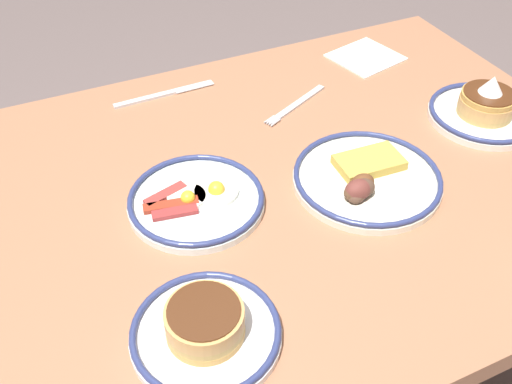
% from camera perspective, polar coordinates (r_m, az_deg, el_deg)
% --- Properties ---
extents(dining_table, '(1.41, 0.93, 0.73)m').
position_cam_1_polar(dining_table, '(1.12, 0.02, -2.60)').
color(dining_table, '#9F684A').
rests_on(dining_table, ground_plane).
extents(plate_near_main, '(0.23, 0.23, 0.10)m').
position_cam_1_polar(plate_near_main, '(1.31, 21.44, 7.41)').
color(plate_near_main, silver).
rests_on(plate_near_main, dining_table).
extents(plate_center_pancakes, '(0.27, 0.27, 0.05)m').
position_cam_1_polar(plate_center_pancakes, '(1.08, 10.67, 1.32)').
color(plate_center_pancakes, silver).
rests_on(plate_center_pancakes, dining_table).
extents(plate_far_companion, '(0.24, 0.24, 0.04)m').
position_cam_1_polar(plate_far_companion, '(1.03, -5.91, -0.63)').
color(plate_far_companion, white).
rests_on(plate_far_companion, dining_table).
extents(plate_far_side, '(0.21, 0.21, 0.06)m').
position_cam_1_polar(plate_far_side, '(0.83, -4.93, -13.12)').
color(plate_far_side, white).
rests_on(plate_far_side, dining_table).
extents(paper_napkin, '(0.18, 0.17, 0.00)m').
position_cam_1_polar(paper_napkin, '(1.49, 10.61, 12.76)').
color(paper_napkin, white).
rests_on(paper_napkin, dining_table).
extents(fork_near, '(0.18, 0.10, 0.01)m').
position_cam_1_polar(fork_near, '(1.28, 3.86, 8.42)').
color(fork_near, silver).
rests_on(fork_near, dining_table).
extents(butter_knife, '(0.23, 0.02, 0.01)m').
position_cam_1_polar(butter_knife, '(1.33, -8.85, 9.40)').
color(butter_knife, silver).
rests_on(butter_knife, dining_table).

